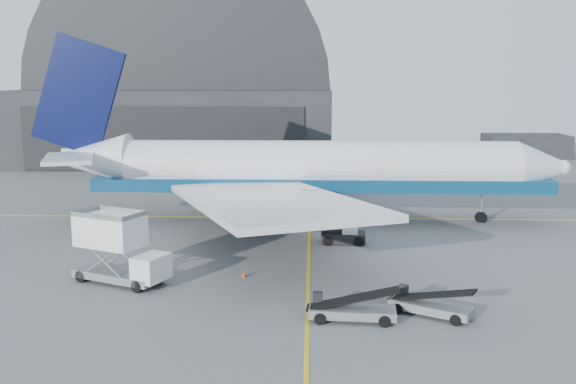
{
  "coord_description": "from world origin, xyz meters",
  "views": [
    {
      "loc": [
        0.24,
        -42.91,
        13.79
      ],
      "look_at": [
        -1.79,
        9.44,
        4.5
      ],
      "focal_mm": 40.0,
      "sensor_mm": 36.0,
      "label": 1
    }
  ],
  "objects_px": {
    "catering_truck": "(118,249)",
    "belt_loader_a": "(351,310)",
    "belt_loader_b": "(430,305)",
    "airliner": "(299,169)",
    "pushback_tug": "(344,236)"
  },
  "relations": [
    {
      "from": "airliner",
      "to": "belt_loader_b",
      "type": "height_order",
      "value": "airliner"
    },
    {
      "from": "catering_truck",
      "to": "pushback_tug",
      "type": "distance_m",
      "value": 19.64
    },
    {
      "from": "catering_truck",
      "to": "belt_loader_b",
      "type": "height_order",
      "value": "catering_truck"
    },
    {
      "from": "catering_truck",
      "to": "belt_loader_a",
      "type": "bearing_deg",
      "value": 1.68
    },
    {
      "from": "belt_loader_a",
      "to": "belt_loader_b",
      "type": "height_order",
      "value": "belt_loader_a"
    },
    {
      "from": "pushback_tug",
      "to": "belt_loader_a",
      "type": "bearing_deg",
      "value": -89.38
    },
    {
      "from": "airliner",
      "to": "pushback_tug",
      "type": "height_order",
      "value": "airliner"
    },
    {
      "from": "airliner",
      "to": "catering_truck",
      "type": "height_order",
      "value": "airliner"
    },
    {
      "from": "catering_truck",
      "to": "pushback_tug",
      "type": "xyz_separation_m",
      "value": [
        15.96,
        11.31,
        -1.71
      ]
    },
    {
      "from": "belt_loader_a",
      "to": "airliner",
      "type": "bearing_deg",
      "value": 101.74
    },
    {
      "from": "pushback_tug",
      "to": "belt_loader_b",
      "type": "xyz_separation_m",
      "value": [
        4.23,
        -16.72,
        -0.04
      ]
    },
    {
      "from": "pushback_tug",
      "to": "airliner",
      "type": "bearing_deg",
      "value": 117.67
    },
    {
      "from": "catering_truck",
      "to": "belt_loader_b",
      "type": "bearing_deg",
      "value": 9.16
    },
    {
      "from": "pushback_tug",
      "to": "belt_loader_b",
      "type": "distance_m",
      "value": 17.24
    },
    {
      "from": "belt_loader_a",
      "to": "catering_truck",
      "type": "bearing_deg",
      "value": 161.42
    }
  ]
}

